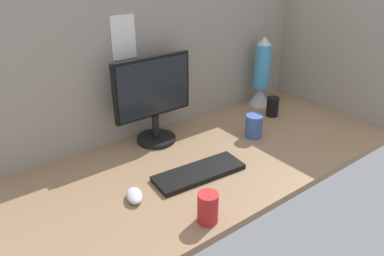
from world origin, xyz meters
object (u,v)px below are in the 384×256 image
object	(u,v)px
monitor	(154,97)
keyboard	(199,172)
mug_red_plastic	(208,208)
mug_ceramic_blue	(253,126)
lava_lamp	(261,77)
mug_black_travel	(272,107)
mouse	(134,195)

from	to	relation	value
monitor	keyboard	world-z (taller)	monitor
mug_red_plastic	mug_ceramic_blue	bearing A→B (deg)	31.25
keyboard	mug_red_plastic	xyz separation A→B (cm)	(-14.63, -23.08, 4.36)
monitor	lava_lamp	distance (cm)	70.84
lava_lamp	monitor	bearing A→B (deg)	-179.29
mug_black_travel	keyboard	bearing A→B (deg)	-162.34
mouse	lava_lamp	xyz separation A→B (cm)	(100.53, 34.56, 14.67)
monitor	mouse	world-z (taller)	monitor
mouse	mug_ceramic_blue	size ratio (longest dim) A/B	0.88
monitor	keyboard	distance (cm)	40.79
mug_black_travel	mug_ceramic_blue	xyz separation A→B (cm)	(-25.68, -10.64, 0.31)
keyboard	lava_lamp	xyz separation A→B (cm)	(72.39, 36.02, 15.37)
mug_black_travel	lava_lamp	size ratio (longest dim) A/B	0.26
mug_red_plastic	lava_lamp	xyz separation A→B (cm)	(87.02, 59.10, 11.01)
monitor	mug_ceramic_blue	size ratio (longest dim) A/B	3.63
mouse	mug_ceramic_blue	world-z (taller)	mug_ceramic_blue
monitor	mouse	distance (cm)	49.25
mug_ceramic_blue	lava_lamp	distance (cm)	42.09
mouse	mug_red_plastic	world-z (taller)	mug_red_plastic
mouse	mug_black_travel	bearing A→B (deg)	32.03
monitor	mug_ceramic_blue	world-z (taller)	monitor
mug_black_travel	lava_lamp	distance (cm)	19.55
mug_red_plastic	mug_black_travel	xyz separation A→B (cm)	(81.05, 44.23, -0.20)
keyboard	mug_ceramic_blue	xyz separation A→B (cm)	(40.74, 10.51, 4.47)
lava_lamp	mouse	bearing A→B (deg)	-161.03
monitor	lava_lamp	world-z (taller)	monitor
mug_black_travel	lava_lamp	xyz separation A→B (cm)	(5.97, 14.87, 11.21)
monitor	mug_red_plastic	xyz separation A→B (cm)	(-16.38, -58.23, -16.27)
mug_red_plastic	mug_black_travel	distance (cm)	92.33
mug_red_plastic	mug_ceramic_blue	world-z (taller)	mug_ceramic_blue
keyboard	mug_ceramic_blue	distance (cm)	42.31
mouse	mug_red_plastic	distance (cm)	28.25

